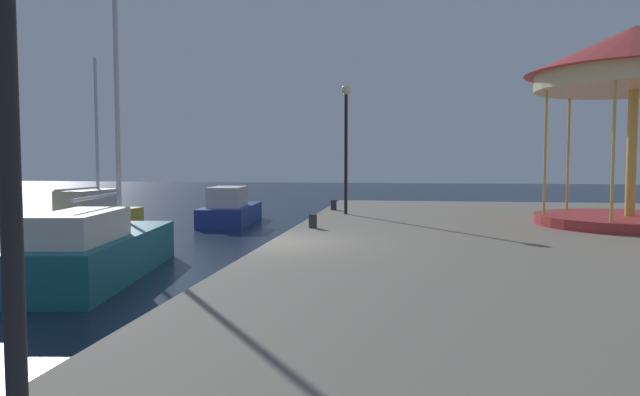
{
  "coord_description": "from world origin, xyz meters",
  "views": [
    {
      "loc": [
        3.26,
        -13.41,
        2.73
      ],
      "look_at": [
        0.78,
        3.16,
        1.66
      ],
      "focal_mm": 32.19,
      "sensor_mm": 36.0,
      "label": 1
    }
  ],
  "objects_px": {
    "bollard_north": "(334,205)",
    "bollard_south": "(313,221)",
    "sailboat_yellow": "(85,217)",
    "sailboat_teal": "(100,250)",
    "motorboat_blue": "(230,210)",
    "lamp_post_mid_promenade": "(346,127)",
    "carousel": "(634,76)"
  },
  "relations": [
    {
      "from": "bollard_south",
      "to": "motorboat_blue",
      "type": "bearing_deg",
      "value": 122.23
    },
    {
      "from": "sailboat_teal",
      "to": "sailboat_yellow",
      "type": "bearing_deg",
      "value": 122.73
    },
    {
      "from": "carousel",
      "to": "sailboat_yellow",
      "type": "bearing_deg",
      "value": 174.85
    },
    {
      "from": "lamp_post_mid_promenade",
      "to": "bollard_south",
      "type": "relative_size",
      "value": 11.77
    },
    {
      "from": "bollard_south",
      "to": "bollard_north",
      "type": "relative_size",
      "value": 1.0
    },
    {
      "from": "sailboat_yellow",
      "to": "bollard_south",
      "type": "bearing_deg",
      "value": -21.54
    },
    {
      "from": "sailboat_yellow",
      "to": "sailboat_teal",
      "type": "bearing_deg",
      "value": -57.27
    },
    {
      "from": "sailboat_yellow",
      "to": "carousel",
      "type": "bearing_deg",
      "value": -5.15
    },
    {
      "from": "lamp_post_mid_promenade",
      "to": "bollard_south",
      "type": "xyz_separation_m",
      "value": [
        -0.5,
        -4.51,
        -2.98
      ]
    },
    {
      "from": "motorboat_blue",
      "to": "carousel",
      "type": "distance_m",
      "value": 16.18
    },
    {
      "from": "sailboat_yellow",
      "to": "sailboat_teal",
      "type": "relative_size",
      "value": 0.9
    },
    {
      "from": "motorboat_blue",
      "to": "carousel",
      "type": "relative_size",
      "value": 0.84
    },
    {
      "from": "sailboat_teal",
      "to": "bollard_south",
      "type": "bearing_deg",
      "value": 43.84
    },
    {
      "from": "sailboat_yellow",
      "to": "lamp_post_mid_promenade",
      "type": "bearing_deg",
      "value": 4.77
    },
    {
      "from": "carousel",
      "to": "sailboat_teal",
      "type": "bearing_deg",
      "value": -155.79
    },
    {
      "from": "carousel",
      "to": "lamp_post_mid_promenade",
      "type": "bearing_deg",
      "value": 164.2
    },
    {
      "from": "sailboat_teal",
      "to": "bollard_south",
      "type": "height_order",
      "value": "sailboat_teal"
    },
    {
      "from": "motorboat_blue",
      "to": "lamp_post_mid_promenade",
      "type": "bearing_deg",
      "value": -31.68
    },
    {
      "from": "motorboat_blue",
      "to": "bollard_south",
      "type": "xyz_separation_m",
      "value": [
        4.97,
        -7.88,
        0.4
      ]
    },
    {
      "from": "sailboat_yellow",
      "to": "carousel",
      "type": "xyz_separation_m",
      "value": [
        18.71,
        -1.69,
        4.65
      ]
    },
    {
      "from": "carousel",
      "to": "lamp_post_mid_promenade",
      "type": "relative_size",
      "value": 1.33
    },
    {
      "from": "bollard_north",
      "to": "lamp_post_mid_promenade",
      "type": "bearing_deg",
      "value": -68.9
    },
    {
      "from": "bollard_north",
      "to": "bollard_south",
      "type": "bearing_deg",
      "value": -88.41
    },
    {
      "from": "lamp_post_mid_promenade",
      "to": "bollard_south",
      "type": "distance_m",
      "value": 5.43
    },
    {
      "from": "sailboat_yellow",
      "to": "bollard_north",
      "type": "bearing_deg",
      "value": 15.57
    },
    {
      "from": "carousel",
      "to": "bollard_south",
      "type": "xyz_separation_m",
      "value": [
        -9.36,
        -2.0,
        -4.28
      ]
    },
    {
      "from": "carousel",
      "to": "bollard_north",
      "type": "xyz_separation_m",
      "value": [
        -9.53,
        4.24,
        -4.28
      ]
    },
    {
      "from": "sailboat_yellow",
      "to": "lamp_post_mid_promenade",
      "type": "height_order",
      "value": "sailboat_yellow"
    },
    {
      "from": "motorboat_blue",
      "to": "carousel",
      "type": "xyz_separation_m",
      "value": [
        14.33,
        -5.88,
        4.68
      ]
    },
    {
      "from": "lamp_post_mid_promenade",
      "to": "bollard_south",
      "type": "height_order",
      "value": "lamp_post_mid_promenade"
    },
    {
      "from": "motorboat_blue",
      "to": "lamp_post_mid_promenade",
      "type": "distance_m",
      "value": 7.26
    },
    {
      "from": "sailboat_teal",
      "to": "carousel",
      "type": "bearing_deg",
      "value": 24.21
    }
  ]
}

